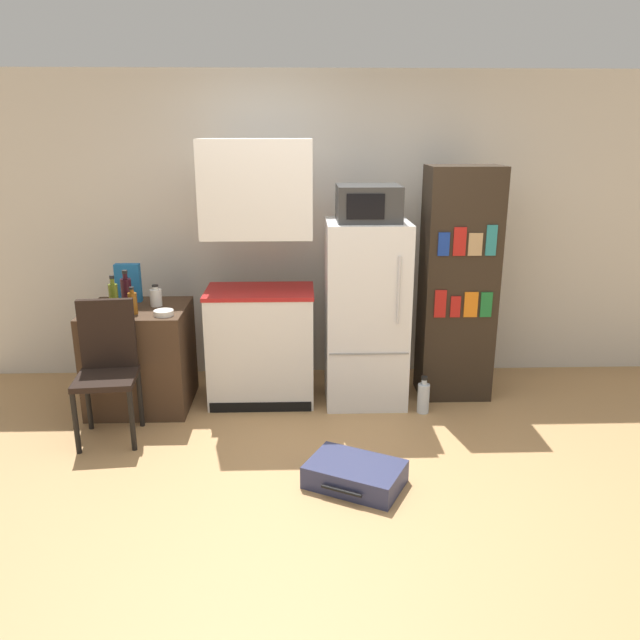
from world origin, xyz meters
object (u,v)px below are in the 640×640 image
bowl (164,313)px  chair (107,359)px  bottle_wine_dark (127,292)px  bottle_milk_white (156,297)px  microwave (368,203)px  suitcase_large_flat (355,474)px  refrigerator (366,313)px  side_table (141,357)px  kitchen_hutch (259,286)px  bookshelf (458,285)px  bottle_amber_beer (133,303)px  water_bottle_front (423,397)px  bottle_olive_oil (114,299)px  cereal_box (128,283)px

bowl → chair: size_ratio=0.15×
bottle_wine_dark → chair: bottle_wine_dark is taller
bottle_milk_white → chair: size_ratio=0.17×
microwave → suitcase_large_flat: microwave is taller
refrigerator → bottle_milk_white: refrigerator is taller
refrigerator → microwave: bearing=-105.1°
side_table → bowl: bowl is taller
microwave → bottle_milk_white: (-1.61, -0.00, -0.70)m
refrigerator → microwave: size_ratio=3.08×
kitchen_hutch → bottle_milk_white: 0.79m
chair → kitchen_hutch: bearing=23.7°
side_table → bottle_milk_white: 0.49m
bookshelf → kitchen_hutch: bearing=-177.6°
microwave → bookshelf: 0.98m
bookshelf → bowl: bearing=-170.9°
bottle_amber_beer → bowl: bottle_amber_beer is taller
bottle_milk_white → suitcase_large_flat: 2.08m
bottle_wine_dark → water_bottle_front: size_ratio=1.00×
bottle_amber_beer → chair: (-0.12, -0.32, -0.32)m
bottle_olive_oil → suitcase_large_flat: bearing=-31.7°
bottle_amber_beer → bowl: size_ratio=1.42×
bottle_olive_oil → cereal_box: 0.39m
bookshelf → bottle_wine_dark: bookshelf is taller
microwave → chair: 2.18m
refrigerator → water_bottle_front: size_ratio=4.87×
side_table → chair: 0.53m
microwave → bookshelf: bearing=7.2°
bookshelf → suitcase_large_flat: bookshelf is taller
bottle_olive_oil → bowl: (0.35, -0.02, -0.11)m
bottle_olive_oil → side_table: bearing=63.1°
refrigerator → water_bottle_front: refrigerator is taller
bottle_amber_beer → cereal_box: 0.38m
bowl → water_bottle_front: (1.93, -0.01, -0.69)m
bottle_olive_oil → suitcase_large_flat: 2.14m
bottle_wine_dark → bottle_amber_beer: 0.18m
refrigerator → bowl: 1.53m
kitchen_hutch → cereal_box: kitchen_hutch is taller
bottle_wine_dark → bowl: bottle_wine_dark is taller
refrigerator → bookshelf: size_ratio=0.78×
side_table → bottle_amber_beer: bearing=-82.0°
kitchen_hutch → cereal_box: size_ratio=6.76×
bottle_wine_dark → kitchen_hutch: bearing=5.3°
microwave → bottle_olive_oil: microwave is taller
side_table → bookshelf: (2.49, 0.15, 0.52)m
kitchen_hutch → bookshelf: 1.56m
bottle_olive_oil → bowl: size_ratio=2.08×
refrigerator → cereal_box: size_ratio=4.79×
side_table → water_bottle_front: (2.18, -0.22, -0.27)m
kitchen_hutch → bottle_wine_dark: bearing=-174.7°
bottle_wine_dark → bowl: size_ratio=2.05×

